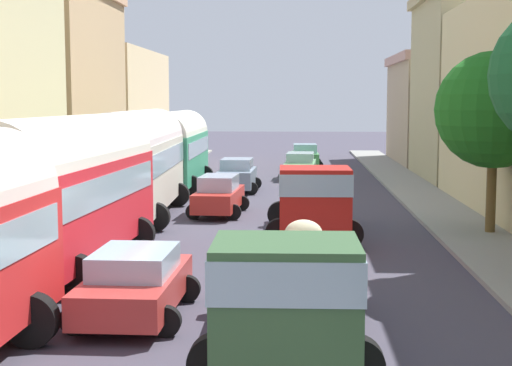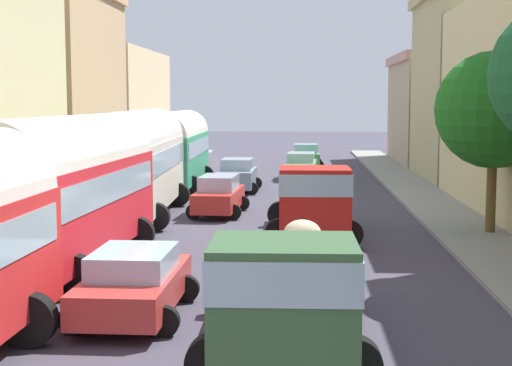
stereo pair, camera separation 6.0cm
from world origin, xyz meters
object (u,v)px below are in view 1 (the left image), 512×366
Objects in this scene: cargo_truck_1 at (314,201)px; car_3 at (219,195)px; cargo_truck_0 at (286,294)px; car_0 at (300,165)px; parked_bus_1 at (67,186)px; car_4 at (237,175)px; car_2 at (135,283)px; car_1 at (305,156)px; parked_bus_2 at (138,158)px; parked_bus_3 at (176,146)px.

cargo_truck_1 is 1.60× the size of car_3.
cargo_truck_0 is 30.89m from car_0.
parked_bus_1 is 2.36× the size of car_4.
cargo_truck_1 reaches higher than car_2.
car_0 is 6.71m from car_1.
car_1 is (6.57, 21.59, -1.49)m from parked_bus_2.
car_3 is (0.27, 14.19, 0.05)m from car_2.
parked_bus_1 is at bearing -90.00° from parked_bus_3.
parked_bus_1 reaches higher than car_0.
cargo_truck_1 is at bearing -89.92° from car_1.
car_1 is (0.33, 6.70, 0.04)m from car_0.
parked_bus_1 is 1.04× the size of parked_bus_3.
car_1 is 21.01m from car_3.
car_4 is (-2.79, 24.41, -0.42)m from cargo_truck_0.
car_0 reaches higher than car_2.
car_3 is (3.00, 9.88, -1.48)m from parked_bus_1.
parked_bus_1 is 0.90× the size of parked_bus_2.
cargo_truck_0 is at bearing -76.71° from parked_bus_3.
parked_bus_1 is 2.46× the size of car_1.
parked_bus_1 is 2.03× the size of car_0.
cargo_truck_1 is 19.38m from car_0.
car_4 is at bearing 96.52° from cargo_truck_0.
cargo_truck_1 is at bearing -88.92° from car_0.
parked_bus_2 is 2.45× the size of car_2.
car_4 is at bearing 69.70° from parked_bus_2.
car_2 is at bearing -57.69° from parked_bus_1.
car_0 is (0.34, 30.88, -0.48)m from cargo_truck_0.
cargo_truck_0 is (5.90, -6.99, -1.02)m from parked_bus_1.
car_4 is at bearing 79.86° from parked_bus_1.
car_1 is at bearing 88.98° from cargo_truck_0.
parked_bus_1 is 8.07m from cargo_truck_1.
car_1 is at bearing 75.29° from car_4.
car_1 is at bearing 87.19° from car_0.
car_3 reaches higher than car_2.
parked_bus_2 is 17.08m from cargo_truck_0.
car_0 is at bearing 82.88° from car_2.
parked_bus_2 is 22.62m from car_1.
car_1 is (-0.04, 26.07, -0.49)m from cargo_truck_1.
parked_bus_3 reaches higher than car_1.
car_1 is 0.90× the size of car_2.
parked_bus_2 reaches higher than car_2.
parked_bus_3 is at bearing 116.12° from cargo_truck_1.
cargo_truck_1 is 26.07m from car_1.
car_4 is at bearing 88.97° from car_2.
car_2 is (2.72, -22.31, -1.47)m from parked_bus_3.
cargo_truck_1 is 13.37m from car_4.
car_0 is 1.16× the size of car_4.
cargo_truck_0 is 1.72× the size of car_3.
cargo_truck_0 reaches higher than car_1.
parked_bus_1 reaches higher than car_1.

